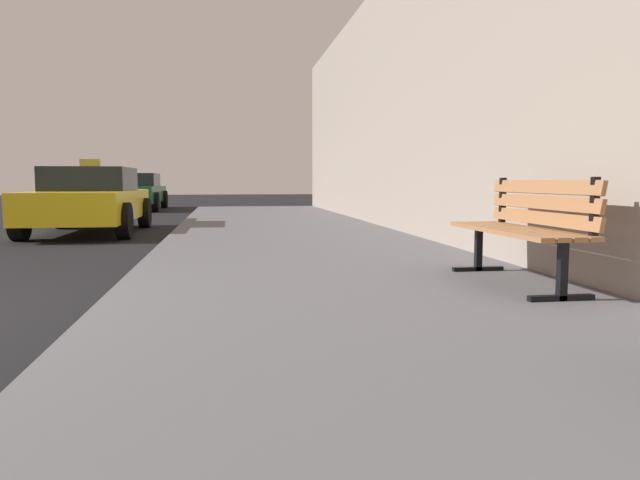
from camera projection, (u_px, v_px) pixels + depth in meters
The scene contains 4 objects.
sidewalk at pixel (379, 311), 4.24m from camera, with size 4.00×32.00×0.15m, color #5B5B60.
bench at pixel (526, 223), 4.91m from camera, with size 0.51×1.67×0.89m.
car_yellow at pixel (90, 200), 11.32m from camera, with size 1.92×4.06×1.43m.
car_green at pixel (135, 191), 20.52m from camera, with size 1.92×4.48×1.27m.
Camera 1 is at (2.92, -4.05, 1.01)m, focal length 33.06 mm.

